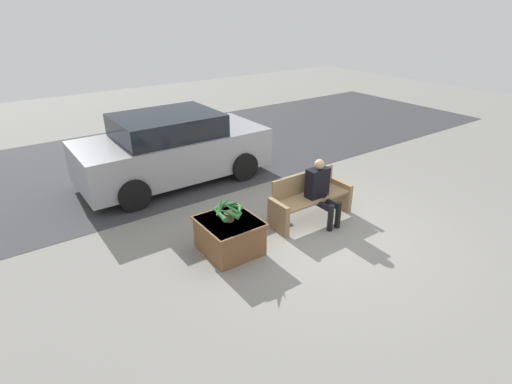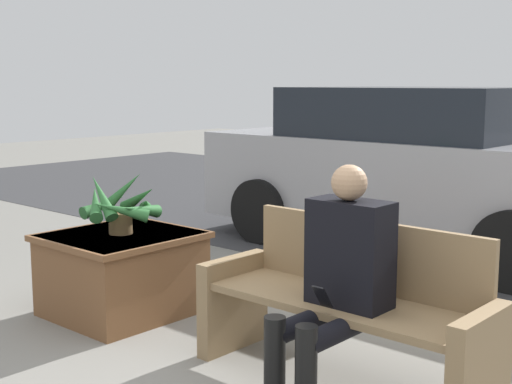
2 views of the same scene
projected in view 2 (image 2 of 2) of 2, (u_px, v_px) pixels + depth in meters
bench at (346, 308)px, 3.76m from camera, size 1.63×0.52×0.85m
person_seated at (338, 274)px, 3.53m from camera, size 0.42×0.64×1.18m
planter_box at (122, 271)px, 4.89m from camera, size 0.88×0.94×0.56m
potted_plant at (121, 205)px, 4.82m from camera, size 0.55×0.56×0.43m
parked_car at (420, 169)px, 6.82m from camera, size 4.11×1.98×1.53m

